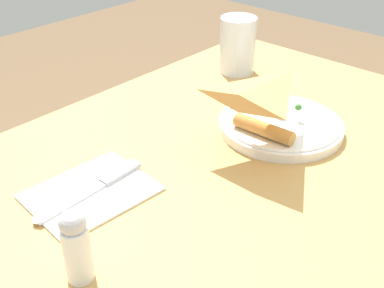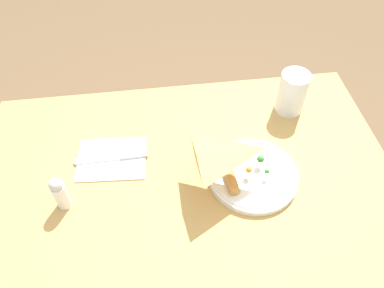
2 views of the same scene
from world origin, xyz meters
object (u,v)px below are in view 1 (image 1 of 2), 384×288
napkin_folded (91,192)px  milk_glass (237,48)px  plate_pizza (282,122)px  butter_knife (95,187)px  salt_shaker (76,246)px  dining_table (236,235)px

napkin_folded → milk_glass: bearing=-166.6°
plate_pizza → milk_glass: 0.27m
napkin_folded → butter_knife: (-0.01, -0.00, 0.00)m
milk_glass → butter_knife: 0.50m
napkin_folded → salt_shaker: size_ratio=1.84×
plate_pizza → napkin_folded: 0.35m
butter_knife → salt_shaker: bearing=45.2°
plate_pizza → napkin_folded: (0.34, -0.10, -0.01)m
dining_table → plate_pizza: plate_pizza is taller
butter_knife → napkin_folded: bearing=-0.0°
napkin_folded → plate_pizza: bearing=163.7°
plate_pizza → butter_knife: (0.33, -0.10, -0.01)m
napkin_folded → dining_table: bearing=145.7°
butter_knife → salt_shaker: (0.11, 0.12, 0.04)m
salt_shaker → napkin_folded: bearing=-131.6°
plate_pizza → salt_shaker: 0.44m
dining_table → milk_glass: size_ratio=8.31×
dining_table → milk_glass: milk_glass is taller
plate_pizza → milk_glass: size_ratio=1.78×
plate_pizza → napkin_folded: size_ratio=1.21×
plate_pizza → butter_knife: plate_pizza is taller
milk_glass → salt_shaker: bearing=21.5°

